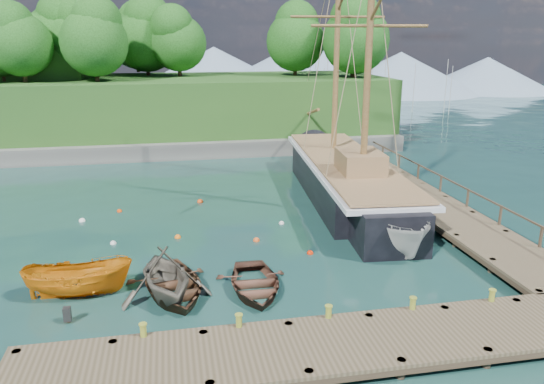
{
  "coord_description": "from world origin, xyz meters",
  "views": [
    {
      "loc": [
        -2.86,
        -20.19,
        9.59
      ],
      "look_at": [
        2.09,
        5.15,
        2.0
      ],
      "focal_mm": 35.0,
      "sensor_mm": 36.0,
      "label": 1
    }
  ],
  "objects_px": {
    "rowboat_0": "(173,294)",
    "motorboat_orange": "(80,296)",
    "rowboat_2": "(255,291)",
    "schooner": "(346,182)",
    "cabin_boat_white": "(389,248)",
    "rowboat_1": "(166,297)"
  },
  "relations": [
    {
      "from": "rowboat_0",
      "to": "cabin_boat_white",
      "type": "xyz_separation_m",
      "value": [
        10.06,
        2.75,
        0.0
      ]
    },
    {
      "from": "rowboat_0",
      "to": "cabin_boat_white",
      "type": "relative_size",
      "value": 0.83
    },
    {
      "from": "rowboat_1",
      "to": "rowboat_2",
      "type": "bearing_deg",
      "value": -14.45
    },
    {
      "from": "rowboat_0",
      "to": "schooner",
      "type": "bearing_deg",
      "value": 34.55
    },
    {
      "from": "rowboat_2",
      "to": "cabin_boat_white",
      "type": "distance_m",
      "value": 7.59
    },
    {
      "from": "motorboat_orange",
      "to": "schooner",
      "type": "height_order",
      "value": "schooner"
    },
    {
      "from": "motorboat_orange",
      "to": "rowboat_1",
      "type": "bearing_deg",
      "value": -98.62
    },
    {
      "from": "rowboat_2",
      "to": "motorboat_orange",
      "type": "distance_m",
      "value": 6.72
    },
    {
      "from": "rowboat_2",
      "to": "rowboat_1",
      "type": "bearing_deg",
      "value": 179.13
    },
    {
      "from": "rowboat_2",
      "to": "motorboat_orange",
      "type": "xyz_separation_m",
      "value": [
        -6.67,
        0.84,
        0.0
      ]
    },
    {
      "from": "rowboat_2",
      "to": "schooner",
      "type": "bearing_deg",
      "value": 57.8
    },
    {
      "from": "cabin_boat_white",
      "to": "schooner",
      "type": "distance_m",
      "value": 8.23
    },
    {
      "from": "rowboat_0",
      "to": "schooner",
      "type": "distance_m",
      "value": 15.28
    },
    {
      "from": "cabin_boat_white",
      "to": "rowboat_1",
      "type": "bearing_deg",
      "value": -171.71
    },
    {
      "from": "rowboat_0",
      "to": "motorboat_orange",
      "type": "bearing_deg",
      "value": 161.3
    },
    {
      "from": "rowboat_0",
      "to": "schooner",
      "type": "height_order",
      "value": "schooner"
    },
    {
      "from": "rowboat_0",
      "to": "cabin_boat_white",
      "type": "height_order",
      "value": "cabin_boat_white"
    },
    {
      "from": "rowboat_0",
      "to": "motorboat_orange",
      "type": "height_order",
      "value": "motorboat_orange"
    },
    {
      "from": "rowboat_0",
      "to": "rowboat_2",
      "type": "relative_size",
      "value": 1.12
    },
    {
      "from": "motorboat_orange",
      "to": "rowboat_2",
      "type": "bearing_deg",
      "value": -93.75
    },
    {
      "from": "rowboat_2",
      "to": "cabin_boat_white",
      "type": "relative_size",
      "value": 0.74
    },
    {
      "from": "rowboat_1",
      "to": "cabin_boat_white",
      "type": "relative_size",
      "value": 0.73
    }
  ]
}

